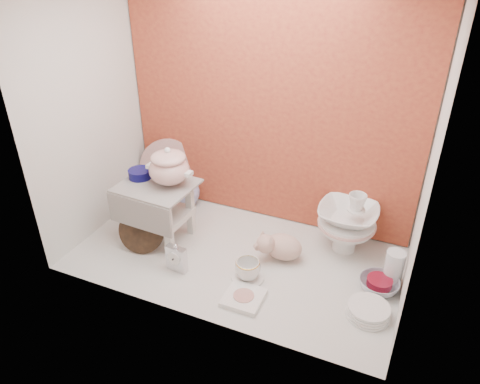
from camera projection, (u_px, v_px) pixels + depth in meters
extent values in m
plane|color=silver|center=(235.00, 257.00, 2.57)|extent=(1.80, 1.80, 0.00)
cube|color=#B8542E|center=(270.00, 103.00, 2.59)|extent=(1.80, 0.06, 1.50)
cube|color=silver|center=(87.00, 109.00, 2.51)|extent=(0.06, 1.00, 1.50)
cube|color=silver|center=(431.00, 168.00, 1.88)|extent=(0.06, 1.00, 1.50)
cylinder|color=#0B0A4B|center=(140.00, 174.00, 2.63)|extent=(0.15, 0.15, 0.05)
imported|color=white|center=(181.00, 189.00, 2.99)|extent=(0.27, 0.27, 0.26)
cube|color=silver|center=(177.00, 257.00, 2.43)|extent=(0.12, 0.05, 0.17)
ellipsoid|color=tan|center=(283.00, 246.00, 2.52)|extent=(0.31, 0.25, 0.16)
cylinder|color=white|center=(248.00, 278.00, 2.40)|extent=(0.23, 0.23, 0.01)
imported|color=white|center=(248.00, 269.00, 2.37)|extent=(0.17, 0.17, 0.11)
cube|color=white|center=(244.00, 298.00, 2.26)|extent=(0.19, 0.19, 0.03)
cylinder|color=white|center=(368.00, 311.00, 2.16)|extent=(0.24, 0.24, 0.06)
imported|color=silver|center=(379.00, 285.00, 2.32)|extent=(0.24, 0.24, 0.06)
cylinder|color=silver|center=(394.00, 268.00, 2.33)|extent=(0.12, 0.12, 0.20)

